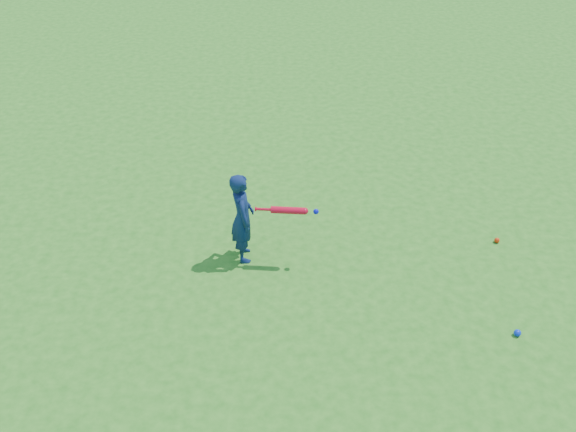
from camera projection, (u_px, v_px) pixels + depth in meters
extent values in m
plane|color=#27731B|center=(265.00, 287.00, 6.87)|extent=(80.00, 80.00, 0.00)
imported|color=#10204C|center=(242.00, 218.00, 6.99)|extent=(0.31, 0.43, 1.08)
sphere|color=red|center=(497.00, 240.00, 7.50)|extent=(0.06, 0.06, 0.06)
sphere|color=#0D2DE5|center=(517.00, 333.00, 6.26)|extent=(0.07, 0.07, 0.07)
cylinder|color=red|center=(256.00, 209.00, 6.86)|extent=(0.02, 0.05, 0.05)
cylinder|color=red|center=(264.00, 209.00, 6.86)|extent=(0.17, 0.05, 0.03)
cylinder|color=red|center=(288.00, 210.00, 6.84)|extent=(0.37, 0.11, 0.08)
sphere|color=red|center=(305.00, 211.00, 6.83)|extent=(0.08, 0.08, 0.08)
sphere|color=#0B0FC5|center=(316.00, 212.00, 6.82)|extent=(0.06, 0.06, 0.06)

